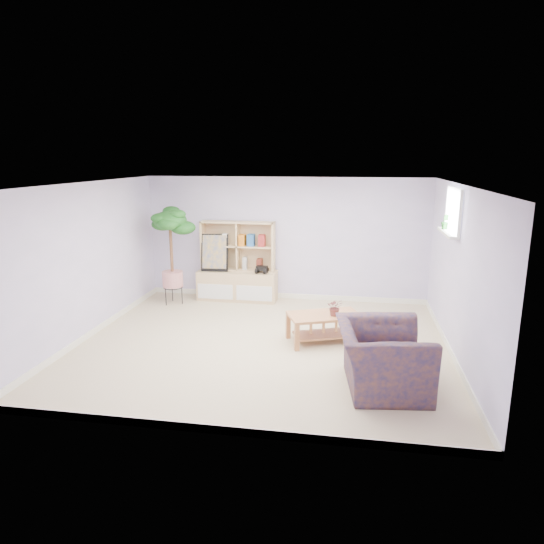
% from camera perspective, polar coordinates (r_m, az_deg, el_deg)
% --- Properties ---
extents(floor, '(5.50, 5.00, 0.01)m').
position_cam_1_polar(floor, '(7.44, -1.12, -8.45)').
color(floor, beige).
rests_on(floor, ground).
extents(ceiling, '(5.50, 5.00, 0.01)m').
position_cam_1_polar(ceiling, '(6.92, -1.21, 10.34)').
color(ceiling, white).
rests_on(ceiling, walls).
extents(walls, '(5.51, 5.01, 2.40)m').
position_cam_1_polar(walls, '(7.08, -1.17, 0.60)').
color(walls, silver).
rests_on(walls, floor).
extents(baseboard, '(5.50, 5.00, 0.10)m').
position_cam_1_polar(baseboard, '(7.42, -1.12, -8.10)').
color(baseboard, white).
rests_on(baseboard, floor).
extents(window, '(0.10, 0.98, 0.68)m').
position_cam_1_polar(window, '(7.57, 20.62, 6.72)').
color(window, silver).
rests_on(window, walls).
extents(window_sill, '(0.14, 1.00, 0.04)m').
position_cam_1_polar(window_sill, '(7.60, 19.98, 4.35)').
color(window_sill, white).
rests_on(window_sill, walls).
extents(storage_unit, '(1.55, 0.52, 1.55)m').
position_cam_1_polar(storage_unit, '(9.50, -4.14, 1.24)').
color(storage_unit, '#DCB677').
rests_on(storage_unit, floor).
extents(poster, '(0.54, 0.16, 0.73)m').
position_cam_1_polar(poster, '(9.52, -6.76, 2.27)').
color(poster, yellow).
rests_on(poster, storage_unit).
extents(toy_truck, '(0.33, 0.24, 0.16)m').
position_cam_1_polar(toy_truck, '(9.33, -1.20, 0.33)').
color(toy_truck, black).
rests_on(toy_truck, storage_unit).
extents(coffee_table, '(1.21, 0.94, 0.44)m').
position_cam_1_polar(coffee_table, '(7.50, 6.14, -6.56)').
color(coffee_table, '#AC6B44').
rests_on(coffee_table, floor).
extents(table_plant, '(0.25, 0.23, 0.26)m').
position_cam_1_polar(table_plant, '(7.35, 7.43, -4.11)').
color(table_plant, '#215E1F').
rests_on(table_plant, coffee_table).
extents(floor_tree, '(0.72, 0.72, 1.87)m').
position_cam_1_polar(floor_tree, '(9.38, -11.73, 1.82)').
color(floor_tree, '#15501D').
rests_on(floor_tree, floor).
extents(armchair, '(1.19, 1.33, 0.89)m').
position_cam_1_polar(armchair, '(6.10, 12.83, -9.31)').
color(armchair, '#121C4D').
rests_on(armchair, floor).
extents(sill_plant, '(0.16, 0.14, 0.23)m').
position_cam_1_polar(sill_plant, '(7.82, 19.75, 5.62)').
color(sill_plant, '#15501D').
rests_on(sill_plant, window_sill).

